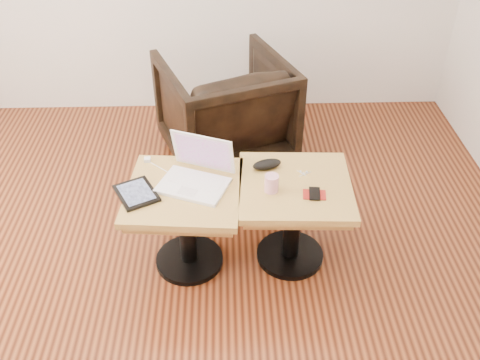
{
  "coord_description": "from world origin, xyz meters",
  "views": [
    {
      "loc": [
        0.36,
        -1.96,
        2.32
      ],
      "look_at": [
        0.43,
        0.32,
        0.61
      ],
      "focal_mm": 40.0,
      "sensor_mm": 36.0,
      "label": 1
    }
  ],
  "objects_px": {
    "side_table_left": "(185,208)",
    "striped_cup": "(271,183)",
    "armchair": "(225,109)",
    "laptop": "(196,174)",
    "side_table_right": "(294,203)"
  },
  "relations": [
    {
      "from": "side_table_left",
      "to": "striped_cup",
      "type": "relative_size",
      "value": 6.78
    },
    {
      "from": "side_table_left",
      "to": "armchair",
      "type": "xyz_separation_m",
      "value": [
        0.23,
        1.14,
        -0.02
      ]
    },
    {
      "from": "laptop",
      "to": "side_table_right",
      "type": "bearing_deg",
      "value": 18.58
    },
    {
      "from": "striped_cup",
      "to": "armchair",
      "type": "distance_m",
      "value": 1.21
    },
    {
      "from": "side_table_left",
      "to": "side_table_right",
      "type": "distance_m",
      "value": 0.61
    },
    {
      "from": "side_table_right",
      "to": "armchair",
      "type": "distance_m",
      "value": 1.18
    },
    {
      "from": "laptop",
      "to": "striped_cup",
      "type": "height_order",
      "value": "laptop"
    },
    {
      "from": "side_table_right",
      "to": "side_table_left",
      "type": "bearing_deg",
      "value": -175.41
    },
    {
      "from": "armchair",
      "to": "side_table_right",
      "type": "bearing_deg",
      "value": 87.86
    },
    {
      "from": "side_table_left",
      "to": "striped_cup",
      "type": "height_order",
      "value": "striped_cup"
    },
    {
      "from": "side_table_left",
      "to": "armchair",
      "type": "distance_m",
      "value": 1.16
    },
    {
      "from": "side_table_right",
      "to": "armchair",
      "type": "relative_size",
      "value": 0.74
    },
    {
      "from": "armchair",
      "to": "striped_cup",
      "type": "bearing_deg",
      "value": 80.81
    },
    {
      "from": "side_table_right",
      "to": "striped_cup",
      "type": "xyz_separation_m",
      "value": [
        -0.14,
        -0.05,
        0.19
      ]
    },
    {
      "from": "side_table_right",
      "to": "laptop",
      "type": "bearing_deg",
      "value": 178.84
    }
  ]
}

